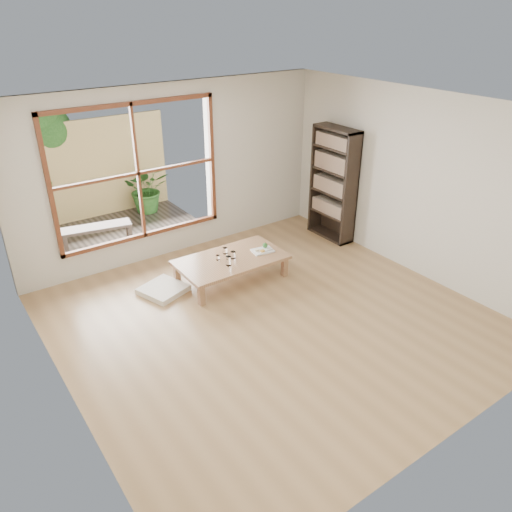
{
  "coord_description": "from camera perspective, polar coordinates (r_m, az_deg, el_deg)",
  "views": [
    {
      "loc": [
        -3.2,
        -4.2,
        3.61
      ],
      "look_at": [
        0.24,
        0.66,
        0.55
      ],
      "focal_mm": 35.0,
      "sensor_mm": 36.0,
      "label": 1
    }
  ],
  "objects": [
    {
      "name": "glass_small",
      "position": [
        7.06,
        -4.38,
        -0.18
      ],
      "size": [
        0.06,
        0.06,
        0.07
      ],
      "primitive_type": "cylinder",
      "color": "silver",
      "rests_on": "low_table"
    },
    {
      "name": "glass_short",
      "position": [
        7.23,
        -3.56,
        0.61
      ],
      "size": [
        0.07,
        0.07,
        0.09
      ],
      "primitive_type": "cylinder",
      "color": "silver",
      "rests_on": "low_table"
    },
    {
      "name": "floor_cushion",
      "position": [
        7.04,
        -10.54,
        -3.78
      ],
      "size": [
        0.69,
        0.69,
        0.08
      ],
      "primitive_type": "cube",
      "rotation": [
        0.0,
        0.0,
        0.33
      ],
      "color": "white",
      "rests_on": "ground"
    },
    {
      "name": "garden_tree",
      "position": [
        9.47,
        -23.39,
        12.96
      ],
      "size": [
        1.04,
        0.85,
        2.22
      ],
      "color": "#4C3D2D",
      "rests_on": "ground"
    },
    {
      "name": "low_table",
      "position": [
        7.12,
        -2.86,
        -0.55
      ],
      "size": [
        1.55,
        0.88,
        0.34
      ],
      "rotation": [
        0.0,
        0.0,
        -0.01
      ],
      "color": "#9D754C",
      "rests_on": "ground"
    },
    {
      "name": "bookshelf",
      "position": [
        8.33,
        8.84,
        8.1
      ],
      "size": [
        0.3,
        0.83,
        1.85
      ],
      "primitive_type": "cube",
      "color": "black",
      "rests_on": "ground"
    },
    {
      "name": "food_tray",
      "position": [
        7.3,
        0.81,
        0.77
      ],
      "size": [
        0.34,
        0.26,
        0.1
      ],
      "rotation": [
        0.0,
        0.0,
        -0.16
      ],
      "color": "white",
      "rests_on": "low_table"
    },
    {
      "name": "ground",
      "position": [
        6.4,
        1.7,
        -7.17
      ],
      "size": [
        5.0,
        5.0,
        0.0
      ],
      "primitive_type": "plane",
      "color": "tan",
      "rests_on": "ground"
    },
    {
      "name": "garden_bench",
      "position": [
        8.47,
        -17.73,
        2.91
      ],
      "size": [
        1.13,
        0.52,
        0.34
      ],
      "rotation": [
        0.0,
        0.0,
        -0.2
      ],
      "color": "black",
      "rests_on": "deck"
    },
    {
      "name": "glass_tall",
      "position": [
        6.89,
        -3.16,
        -0.57
      ],
      "size": [
        0.07,
        0.07,
        0.14
      ],
      "primitive_type": "cylinder",
      "color": "silver",
      "rests_on": "low_table"
    },
    {
      "name": "bamboo_fence",
      "position": [
        9.53,
        -18.2,
        9.33
      ],
      "size": [
        2.8,
        0.06,
        1.8
      ],
      "primitive_type": "cube",
      "color": "#DAB470",
      "rests_on": "ground"
    },
    {
      "name": "deck",
      "position": [
        8.94,
        -15.3,
        2.38
      ],
      "size": [
        2.8,
        2.0,
        0.05
      ],
      "primitive_type": "cube",
      "color": "#3D342D",
      "rests_on": "ground"
    },
    {
      "name": "glass_mid",
      "position": [
        7.08,
        -2.63,
        0.12
      ],
      "size": [
        0.07,
        0.07,
        0.11
      ],
      "primitive_type": "cylinder",
      "color": "silver",
      "rests_on": "low_table"
    },
    {
      "name": "shrub_left",
      "position": [
        9.15,
        -23.08,
        4.96
      ],
      "size": [
        0.61,
        0.55,
        0.91
      ],
      "primitive_type": "imported",
      "rotation": [
        0.0,
        0.0,
        0.34
      ],
      "color": "#2F6123",
      "rests_on": "deck"
    },
    {
      "name": "shrub_right",
      "position": [
        9.62,
        -12.32,
        7.55
      ],
      "size": [
        0.99,
        0.92,
        0.9
      ],
      "primitive_type": "imported",
      "rotation": [
        0.0,
        0.0,
        -0.32
      ],
      "color": "#2F6123",
      "rests_on": "deck"
    }
  ]
}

